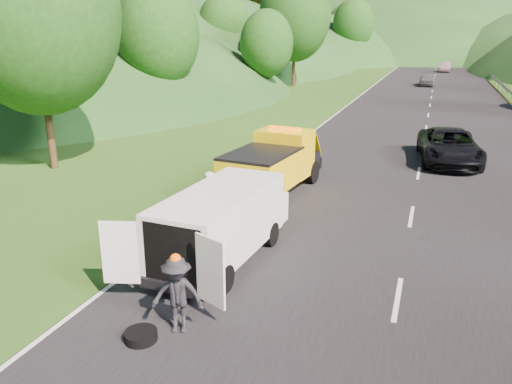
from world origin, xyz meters
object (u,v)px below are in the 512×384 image
at_px(woman, 212,224).
at_px(tow_truck, 274,163).
at_px(worker, 179,331).
at_px(suitcase, 195,210).
at_px(spare_tire, 141,341).
at_px(child, 201,255).
at_px(white_van, 223,221).
at_px(passing_suv, 447,163).

bearing_deg(woman, tow_truck, -26.23).
distance_m(worker, suitcase, 6.92).
xyz_separation_m(suitcase, spare_tire, (2.17, -6.92, -0.31)).
distance_m(woman, child, 2.52).
bearing_deg(white_van, woman, 124.51).
xyz_separation_m(white_van, worker, (0.49, -3.55, -1.18)).
bearing_deg(spare_tire, passing_suv, 71.25).
bearing_deg(tow_truck, passing_suv, 54.91).
bearing_deg(child, tow_truck, 134.99).
bearing_deg(white_van, passing_suv, 70.36).
distance_m(woman, worker, 6.37).
bearing_deg(white_van, child, 176.71).
height_order(woman, passing_suv, woman).
relative_size(worker, passing_suv, 0.29).
relative_size(white_van, passing_suv, 1.03).
height_order(woman, child, woman).
distance_m(white_van, spare_tire, 4.30).
distance_m(worker, passing_suv, 18.41).
bearing_deg(woman, suitcase, 56.27).
xyz_separation_m(white_van, passing_suv, (6.06, 14.00, -1.18)).
distance_m(white_van, child, 1.40).
relative_size(tow_truck, child, 6.61).
bearing_deg(child, white_van, 39.34).
bearing_deg(passing_suv, spare_tire, -114.91).
bearing_deg(white_van, suitcase, 132.82).
height_order(white_van, child, white_van).
bearing_deg(tow_truck, woman, -96.18).
xyz_separation_m(spare_tire, passing_suv, (6.15, 18.13, 0.00)).
height_order(tow_truck, suitcase, tow_truck).
distance_m(white_van, woman, 3.14).
height_order(woman, worker, woman).
bearing_deg(spare_tire, suitcase, 107.41).
xyz_separation_m(worker, spare_tire, (-0.58, -0.58, 0.00)).
bearing_deg(suitcase, tow_truck, 65.77).
bearing_deg(woman, passing_suv, -46.87).
relative_size(spare_tire, passing_suv, 0.12).
distance_m(tow_truck, child, 6.52).
bearing_deg(suitcase, child, -60.70).
relative_size(white_van, child, 6.67).
relative_size(tow_truck, worker, 3.50).
height_order(tow_truck, worker, tow_truck).
relative_size(child, passing_suv, 0.15).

